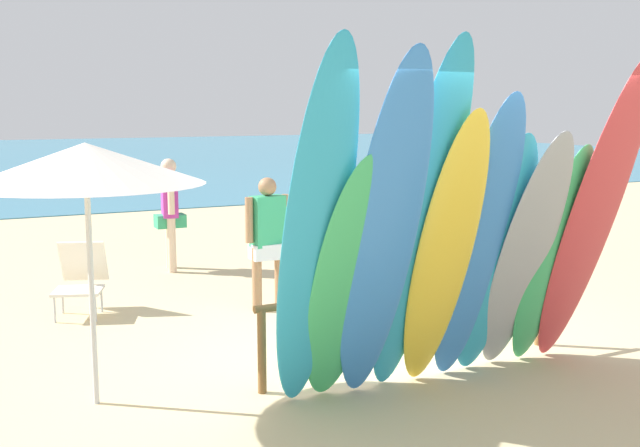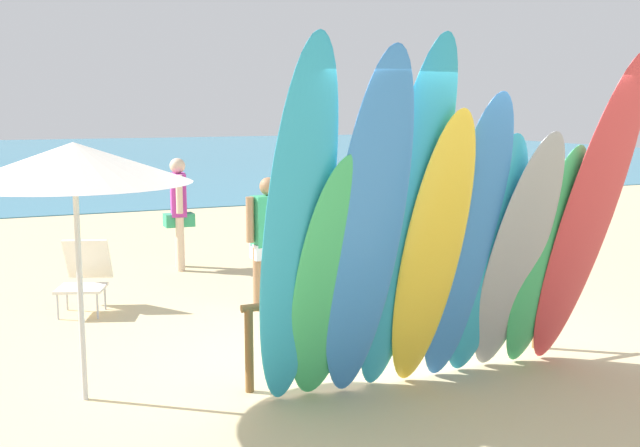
% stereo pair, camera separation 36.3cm
% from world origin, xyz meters
% --- Properties ---
extents(ground, '(60.00, 60.00, 0.00)m').
position_xyz_m(ground, '(0.00, 14.00, 0.00)').
color(ground, '#D3BC8C').
extents(ocean_water, '(60.00, 40.00, 0.02)m').
position_xyz_m(ocean_water, '(0.00, 31.09, 0.01)').
color(ocean_water, teal).
rests_on(ocean_water, ground).
extents(surfboard_rack, '(2.96, 0.07, 0.72)m').
position_xyz_m(surfboard_rack, '(0.00, 0.00, 0.56)').
color(surfboard_rack, brown).
rests_on(surfboard_rack, ground).
extents(surfboard_teal_0, '(0.54, 1.03, 2.75)m').
position_xyz_m(surfboard_teal_0, '(-1.29, -0.70, 1.37)').
color(surfboard_teal_0, '#289EC6').
rests_on(surfboard_teal_0, ground).
extents(surfboard_green_1, '(0.55, 0.84, 1.97)m').
position_xyz_m(surfboard_green_1, '(-1.00, -0.61, 0.98)').
color(surfboard_green_1, '#38B266').
rests_on(surfboard_green_1, ground).
extents(surfboard_blue_2, '(0.63, 1.13, 2.68)m').
position_xyz_m(surfboard_blue_2, '(-0.78, -0.78, 1.34)').
color(surfboard_blue_2, '#337AD1').
rests_on(surfboard_blue_2, ground).
extents(surfboard_teal_3, '(0.65, 1.00, 2.78)m').
position_xyz_m(surfboard_teal_3, '(-0.40, -0.68, 1.39)').
color(surfboard_teal_3, '#289EC6').
rests_on(surfboard_teal_3, ground).
extents(surfboard_yellow_4, '(0.53, 0.86, 2.27)m').
position_xyz_m(surfboard_yellow_4, '(-0.15, -0.65, 1.13)').
color(surfboard_yellow_4, yellow).
rests_on(surfboard_yellow_4, ground).
extents(surfboard_blue_5, '(0.60, 0.85, 2.39)m').
position_xyz_m(surfboard_blue_5, '(0.18, -0.63, 1.19)').
color(surfboard_blue_5, '#337AD1').
rests_on(surfboard_blue_5, ground).
extents(surfboard_teal_6, '(0.58, 0.73, 2.08)m').
position_xyz_m(surfboard_teal_6, '(0.42, -0.55, 1.04)').
color(surfboard_teal_6, '#289EC6').
rests_on(surfboard_teal_6, ground).
extents(surfboard_grey_7, '(0.55, 0.87, 2.10)m').
position_xyz_m(surfboard_grey_7, '(0.69, -0.60, 1.05)').
color(surfboard_grey_7, '#999EA3').
rests_on(surfboard_grey_7, ground).
extents(surfboard_green_8, '(0.60, 0.77, 1.98)m').
position_xyz_m(surfboard_green_8, '(1.02, -0.56, 0.99)').
color(surfboard_green_8, '#38B266').
rests_on(surfboard_green_8, ground).
extents(surfboard_red_9, '(0.62, 1.06, 2.69)m').
position_xyz_m(surfboard_red_9, '(1.29, -0.73, 1.35)').
color(surfboard_red_9, '#D13D42').
rests_on(surfboard_red_9, ground).
extents(beachgoer_midbeach, '(0.41, 0.59, 1.56)m').
position_xyz_m(beachgoer_midbeach, '(-0.86, 4.87, 0.90)').
color(beachgoer_midbeach, beige).
rests_on(beachgoer_midbeach, ground).
extents(beachgoer_by_water, '(0.56, 0.26, 1.49)m').
position_xyz_m(beachgoer_by_water, '(-0.42, 2.35, 0.86)').
color(beachgoer_by_water, '#9E704C').
rests_on(beachgoer_by_water, ground).
extents(beach_chair_red, '(0.72, 0.86, 0.80)m').
position_xyz_m(beach_chair_red, '(-2.34, 3.10, 0.42)').
color(beach_chair_red, '#B7B7BC').
rests_on(beach_chair_red, ground).
extents(beach_umbrella, '(1.75, 1.75, 2.00)m').
position_xyz_m(beach_umbrella, '(-2.65, 0.35, 1.85)').
color(beach_umbrella, silver).
rests_on(beach_umbrella, ground).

